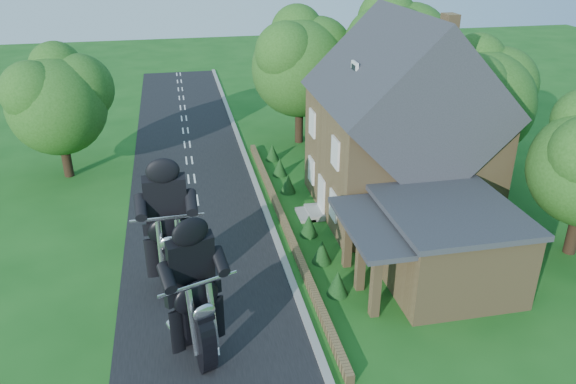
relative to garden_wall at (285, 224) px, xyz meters
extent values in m
plane|color=#175116|center=(-4.30, -5.00, -0.20)|extent=(120.00, 120.00, 0.00)
cube|color=black|center=(-4.30, -5.00, -0.19)|extent=(7.00, 80.00, 0.02)
cube|color=gray|center=(-0.65, -5.00, -0.14)|extent=(0.30, 80.00, 0.12)
cube|color=olive|center=(0.00, 0.00, 0.00)|extent=(0.30, 22.00, 0.40)
cube|color=olive|center=(6.20, 1.00, 2.80)|extent=(8.00, 8.00, 6.00)
cube|color=#2A2C33|center=(6.20, 1.00, 5.80)|extent=(8.48, 8.64, 8.48)
cube|color=olive|center=(8.20, 1.00, 9.00)|extent=(0.60, 0.90, 1.60)
cube|color=white|center=(3.60, 1.00, 7.30)|extent=(0.12, 0.80, 0.90)
cube|color=black|center=(3.54, 1.00, 7.30)|extent=(0.04, 0.55, 0.65)
cube|color=white|center=(2.14, 1.00, 0.85)|extent=(0.10, 1.10, 2.10)
cube|color=gray|center=(1.80, 1.00, -0.05)|extent=(0.80, 1.60, 0.30)
cube|color=gray|center=(1.30, 1.00, -0.12)|extent=(0.80, 1.60, 0.15)
cube|color=white|center=(2.14, -1.20, 1.40)|extent=(0.10, 1.10, 1.40)
cube|color=black|center=(2.12, -1.20, 1.40)|extent=(0.04, 0.92, 1.22)
cube|color=white|center=(2.14, 3.20, 1.40)|extent=(0.10, 1.10, 1.40)
cube|color=black|center=(2.12, 3.20, 1.40)|extent=(0.04, 0.92, 1.22)
cube|color=white|center=(2.14, -1.20, 4.10)|extent=(0.10, 1.10, 1.40)
cube|color=black|center=(2.12, -1.20, 4.10)|extent=(0.04, 0.92, 1.22)
cube|color=white|center=(2.14, 3.20, 4.10)|extent=(0.10, 1.10, 1.40)
cube|color=black|center=(2.12, 3.20, 4.10)|extent=(0.04, 0.92, 1.22)
cube|color=olive|center=(5.70, -5.80, 1.40)|extent=(5.00, 5.60, 3.20)
cube|color=#2A2C33|center=(5.70, -5.80, 3.12)|extent=(5.30, 5.94, 0.24)
cube|color=#2A2C33|center=(2.60, -5.80, 2.75)|extent=(2.60, 5.32, 0.22)
cube|color=olive|center=(2.00, -7.60, 1.20)|extent=(0.35, 0.35, 2.80)
cube|color=olive|center=(2.00, -5.80, 1.20)|extent=(0.35, 0.35, 2.80)
cube|color=olive|center=(2.00, -4.00, 1.20)|extent=(0.35, 0.35, 2.80)
cylinder|color=black|center=(12.20, 3.50, 1.30)|extent=(0.56, 0.56, 3.00)
sphere|color=#1F4D16|center=(12.20, 3.50, 4.45)|extent=(6.00, 6.00, 6.00)
sphere|color=#1F4D16|center=(13.55, 4.10, 5.35)|extent=(4.32, 4.32, 4.32)
sphere|color=#1F4D16|center=(11.15, 2.60, 5.65)|extent=(3.72, 3.72, 3.72)
sphere|color=#1F4D16|center=(12.30, 4.70, 6.55)|extent=(3.30, 3.30, 3.30)
cylinder|color=black|center=(9.70, 11.00, 1.60)|extent=(0.56, 0.56, 3.60)
sphere|color=#1F4D16|center=(9.70, 11.00, 5.38)|extent=(7.20, 7.20, 7.20)
sphere|color=#1F4D16|center=(11.32, 11.72, 6.46)|extent=(5.18, 5.18, 5.18)
sphere|color=#1F4D16|center=(8.44, 9.92, 6.82)|extent=(4.46, 4.46, 4.46)
sphere|color=#1F4D16|center=(9.80, 12.44, 7.90)|extent=(3.96, 3.96, 3.96)
cylinder|color=black|center=(3.70, 12.00, 1.50)|extent=(0.56, 0.56, 3.40)
sphere|color=#1F4D16|center=(3.70, 12.00, 4.96)|extent=(6.40, 6.40, 6.40)
sphere|color=#1F4D16|center=(5.14, 12.64, 5.92)|extent=(4.61, 4.61, 4.61)
sphere|color=#1F4D16|center=(2.58, 11.04, 6.24)|extent=(3.97, 3.97, 3.97)
sphere|color=#1F4D16|center=(3.80, 13.28, 7.20)|extent=(3.52, 3.52, 3.52)
cylinder|color=black|center=(-11.30, 9.00, 1.20)|extent=(0.56, 0.56, 2.80)
sphere|color=#1F4D16|center=(-11.30, 9.00, 4.14)|extent=(5.60, 5.60, 5.60)
sphere|color=#1F4D16|center=(-10.04, 9.56, 4.98)|extent=(4.03, 4.03, 4.03)
sphere|color=#1F4D16|center=(-12.28, 8.16, 5.26)|extent=(3.47, 3.47, 3.47)
sphere|color=#1F4D16|center=(-11.20, 10.12, 6.10)|extent=(3.08, 3.08, 3.08)
cone|color=#103311|center=(1.00, -6.00, 0.35)|extent=(0.90, 0.90, 1.10)
cone|color=#103311|center=(1.00, -3.50, 0.35)|extent=(0.90, 0.90, 1.10)
cone|color=#103311|center=(1.00, -1.00, 0.35)|extent=(0.90, 0.90, 1.10)
cone|color=#103311|center=(1.00, 4.00, 0.35)|extent=(0.90, 0.90, 1.10)
cone|color=#103311|center=(1.00, 6.50, 0.35)|extent=(0.90, 0.90, 1.10)
cone|color=#103311|center=(1.00, 9.00, 0.35)|extent=(0.90, 0.90, 1.10)
camera|label=1|loc=(-4.84, -24.27, 13.47)|focal=35.00mm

